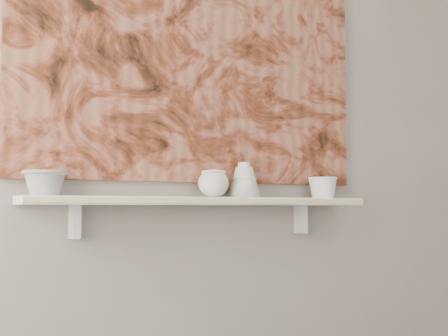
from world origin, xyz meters
TOP-DOWN VIEW (x-y plane):
  - wall_back at (0.00, 1.60)m, footprint 3.60×0.00m
  - shelf at (0.00, 1.51)m, footprint 1.40×0.18m
  - shelf_stripe at (0.00, 1.41)m, footprint 1.40×0.01m
  - bracket_left at (-0.49, 1.57)m, footprint 0.03×0.06m
  - bracket_right at (0.49, 1.57)m, footprint 0.03×0.06m
  - painting at (0.00, 1.59)m, footprint 1.50×0.02m
  - house_motif at (0.45, 1.57)m, footprint 0.09×0.00m
  - bowl_grey at (-0.61, 1.51)m, footprint 0.19×0.19m
  - cup_cream at (0.03, 1.51)m, footprint 0.12×0.12m
  - bell_vessel at (0.17, 1.51)m, footprint 0.13×0.13m
  - bowl_white at (0.56, 1.51)m, footprint 0.13×0.13m

SIDE VIEW (x-z plane):
  - bracket_left at x=-0.49m, z-range 0.78..0.90m
  - bracket_right at x=0.49m, z-range 0.78..0.90m
  - shelf at x=0.00m, z-range 0.90..0.93m
  - shelf_stripe at x=0.00m, z-range 0.91..0.92m
  - bowl_grey at x=-0.61m, z-range 0.93..1.02m
  - bowl_white at x=0.56m, z-range 0.93..1.02m
  - cup_cream at x=0.03m, z-range 0.93..1.04m
  - bell_vessel at x=0.17m, z-range 0.93..1.07m
  - house_motif at x=0.45m, z-range 1.19..1.27m
  - wall_back at x=0.00m, z-range -0.45..3.15m
  - painting at x=0.00m, z-range 0.99..2.09m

